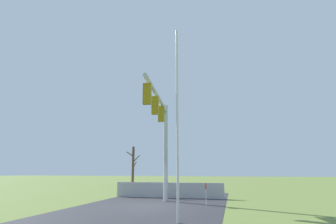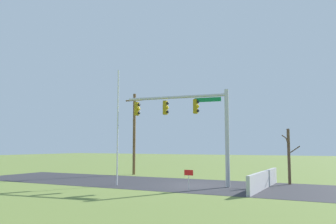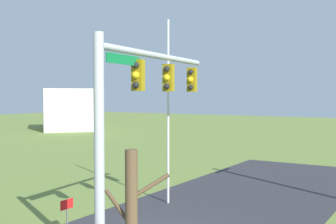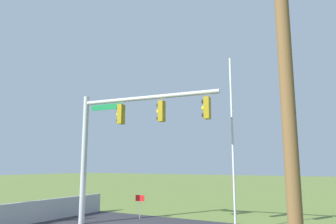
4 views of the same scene
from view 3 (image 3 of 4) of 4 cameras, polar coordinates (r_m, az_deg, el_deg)
The scene contains 5 objects.
road_surface at distance 17.70m, azimuth 6.24°, elevation -13.02°, with size 28.00×8.00×0.01m, color #2D2D33.
signal_mast at distance 13.40m, azimuth -3.81°, elevation 1.65°, with size 7.12×1.06×6.32m.
flagpole at distance 18.55m, azimuth 0.02°, elevation -0.00°, with size 0.10×0.10×7.87m, color silver.
open_sign at distance 15.03m, azimuth -13.15°, elevation -12.29°, with size 0.56×0.04×1.22m.
distant_building at distance 58.93m, azimuth -12.86°, elevation 0.34°, with size 8.02×6.60×5.45m, color beige.
Camera 3 is at (11.39, 7.39, 4.68)m, focal length 46.40 mm.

